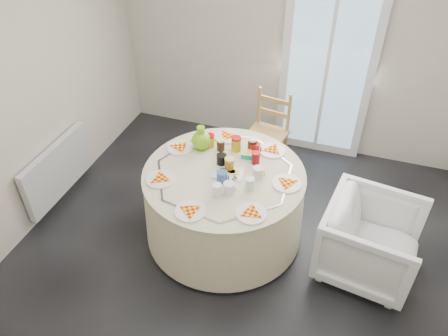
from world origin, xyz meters
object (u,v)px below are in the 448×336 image
(wooden_chair, at_px, (267,132))
(green_pitcher, at_px, (201,137))
(radiator, at_px, (59,169))
(table, at_px, (224,204))
(armchair, at_px, (371,238))

(wooden_chair, distance_m, green_pitcher, 1.03)
(radiator, xyz_separation_m, wooden_chair, (1.85, 1.19, 0.09))
(table, bearing_deg, green_pitcher, 138.65)
(wooden_chair, xyz_separation_m, green_pitcher, (-0.42, -0.85, 0.40))
(wooden_chair, xyz_separation_m, armchair, (1.20, -1.14, -0.08))
(table, relative_size, armchair, 1.86)
(radiator, relative_size, green_pitcher, 4.36)
(radiator, relative_size, wooden_chair, 1.10)
(armchair, bearing_deg, radiator, 99.08)
(radiator, relative_size, table, 0.68)
(table, bearing_deg, armchair, -0.49)
(radiator, distance_m, armchair, 3.05)
(radiator, relative_size, armchair, 1.28)
(wooden_chair, bearing_deg, table, -85.95)
(radiator, xyz_separation_m, table, (1.74, 0.06, -0.01))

